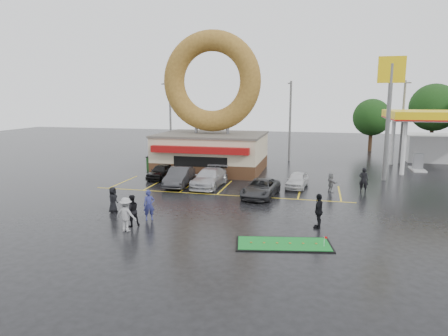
% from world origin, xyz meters
% --- Properties ---
extents(ground, '(120.00, 120.00, 0.00)m').
position_xyz_m(ground, '(0.00, 0.00, 0.00)').
color(ground, black).
rests_on(ground, ground).
extents(donut_shop, '(10.20, 8.70, 13.50)m').
position_xyz_m(donut_shop, '(-3.00, 12.97, 4.46)').
color(donut_shop, '#472B19').
rests_on(donut_shop, ground).
extents(gas_station, '(12.30, 13.65, 5.90)m').
position_xyz_m(gas_station, '(20.00, 20.94, 3.70)').
color(gas_station, silver).
rests_on(gas_station, ground).
extents(shell_sign, '(2.20, 0.36, 10.60)m').
position_xyz_m(shell_sign, '(13.00, 12.00, 7.38)').
color(shell_sign, slate).
rests_on(shell_sign, ground).
extents(streetlight_left, '(0.40, 2.21, 9.00)m').
position_xyz_m(streetlight_left, '(-10.00, 19.92, 4.78)').
color(streetlight_left, slate).
rests_on(streetlight_left, ground).
extents(streetlight_mid, '(0.40, 2.21, 9.00)m').
position_xyz_m(streetlight_mid, '(4.00, 20.92, 4.78)').
color(streetlight_mid, slate).
rests_on(streetlight_mid, ground).
extents(streetlight_right, '(0.40, 2.21, 9.00)m').
position_xyz_m(streetlight_right, '(16.00, 21.92, 4.78)').
color(streetlight_right, slate).
rests_on(streetlight_right, ground).
extents(tree_far_c, '(6.30, 6.30, 9.00)m').
position_xyz_m(tree_far_c, '(22.00, 34.00, 5.84)').
color(tree_far_c, '#332114').
rests_on(tree_far_c, ground).
extents(tree_far_d, '(4.90, 4.90, 7.00)m').
position_xyz_m(tree_far_d, '(14.00, 32.00, 4.53)').
color(tree_far_d, '#332114').
rests_on(tree_far_d, ground).
extents(car_black, '(1.77, 3.93, 1.31)m').
position_xyz_m(car_black, '(-6.33, 8.00, 0.66)').
color(car_black, black).
rests_on(car_black, ground).
extents(car_dgrey, '(1.95, 4.73, 1.52)m').
position_xyz_m(car_dgrey, '(-3.77, 5.64, 0.76)').
color(car_dgrey, '#2D2D30').
rests_on(car_dgrey, ground).
extents(car_silver, '(2.29, 5.20, 1.48)m').
position_xyz_m(car_silver, '(-1.28, 5.90, 0.74)').
color(car_silver, '#AEAEB3').
rests_on(car_silver, ground).
extents(car_grey, '(2.67, 4.87, 1.29)m').
position_xyz_m(car_grey, '(3.27, 3.58, 0.65)').
color(car_grey, '#2F3032').
rests_on(car_grey, ground).
extents(car_white, '(1.92, 3.82, 1.25)m').
position_xyz_m(car_white, '(5.72, 7.19, 0.62)').
color(car_white, silver).
rests_on(car_white, ground).
extents(person_blue, '(0.78, 0.69, 1.81)m').
position_xyz_m(person_blue, '(-2.36, -3.55, 0.90)').
color(person_blue, navy).
rests_on(person_blue, ground).
extents(person_blackjkt, '(1.11, 1.10, 1.81)m').
position_xyz_m(person_blackjkt, '(-2.83, -4.89, 0.91)').
color(person_blackjkt, black).
rests_on(person_blackjkt, ground).
extents(person_hoodie, '(1.29, 0.84, 1.89)m').
position_xyz_m(person_hoodie, '(-2.73, -5.76, 0.94)').
color(person_hoodie, '#949496').
rests_on(person_hoodie, ground).
extents(person_bystander, '(0.56, 0.83, 1.65)m').
position_xyz_m(person_bystander, '(-5.23, -2.66, 0.83)').
color(person_bystander, black).
rests_on(person_bystander, ground).
extents(person_cameraman, '(0.71, 1.23, 1.97)m').
position_xyz_m(person_cameraman, '(7.46, -2.74, 0.99)').
color(person_cameraman, black).
rests_on(person_cameraman, ground).
extents(person_walker_near, '(0.99, 1.47, 1.52)m').
position_xyz_m(person_walker_near, '(8.33, 6.25, 0.76)').
color(person_walker_near, gray).
rests_on(person_walker_near, ground).
extents(person_walker_far, '(0.77, 0.59, 1.90)m').
position_xyz_m(person_walker_far, '(10.76, 6.87, 0.95)').
color(person_walker_far, black).
rests_on(person_walker_far, ground).
extents(dumpster, '(1.90, 1.36, 1.30)m').
position_xyz_m(dumpster, '(-8.40, 11.95, 0.65)').
color(dumpster, '#1C491C').
rests_on(dumpster, ground).
extents(putting_green, '(5.01, 2.87, 0.59)m').
position_xyz_m(putting_green, '(5.81, -5.80, 0.04)').
color(putting_green, black).
rests_on(putting_green, ground).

